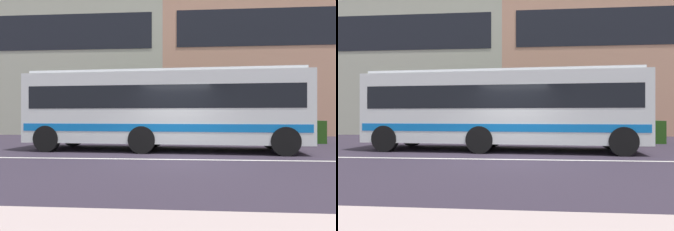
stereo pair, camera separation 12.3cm
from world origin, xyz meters
TOP-DOWN VIEW (x-y plane):
  - ground_plane at (0.00, 0.00)m, footprint 160.00×160.00m
  - lane_centre_line at (0.00, 0.00)m, footprint 60.00×0.16m
  - hedge_row_far at (0.92, 6.42)m, footprint 12.58×1.10m
  - apartment_block_left at (-10.79, 16.59)m, footprint 18.78×10.19m
  - apartment_block_right at (10.89, 16.59)m, footprint 24.57×10.19m
  - transit_bus at (-0.46, 2.53)m, footprint 10.84×3.12m

SIDE VIEW (x-z plane):
  - ground_plane at x=0.00m, z-range 0.00..0.00m
  - lane_centre_line at x=0.00m, z-range 0.00..0.01m
  - hedge_row_far at x=0.92m, z-range 0.00..1.13m
  - transit_bus at x=-0.46m, z-range 0.16..3.28m
  - apartment_block_left at x=-10.79m, z-range 0.00..12.65m
  - apartment_block_right at x=10.89m, z-range 0.00..12.73m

